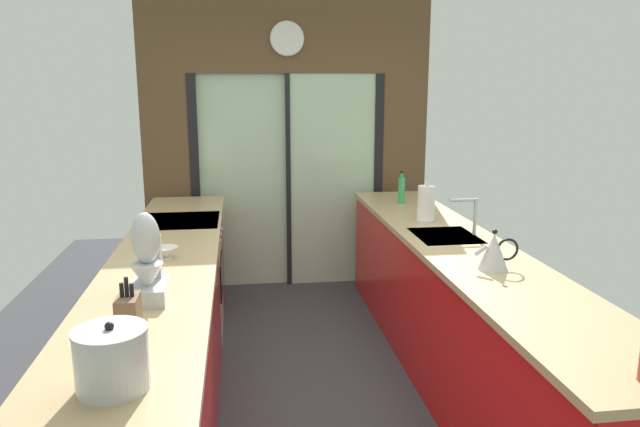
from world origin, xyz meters
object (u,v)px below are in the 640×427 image
stand_mixer (148,267)px  kettle (494,252)px  oven_range (182,280)px  knife_block (129,321)px  mixing_bowl (166,253)px  soap_bottle_far (401,190)px  paper_towel_roll (426,204)px  stock_pot (112,359)px

stand_mixer → kettle: size_ratio=1.64×
oven_range → knife_block: 2.25m
kettle → mixing_bowl: bearing=165.9°
kettle → soap_bottle_far: 1.84m
mixing_bowl → paper_towel_roll: size_ratio=0.49×
mixing_bowl → knife_block: (-0.00, -1.18, 0.07)m
oven_range → kettle: size_ratio=3.60×
stock_pot → soap_bottle_far: bearing=58.4°
mixing_bowl → kettle: kettle is taller
mixing_bowl → paper_towel_roll: bearing=22.3°
stand_mixer → soap_bottle_far: size_ratio=1.54×
stand_mixer → soap_bottle_far: 2.72m
soap_bottle_far → mixing_bowl: bearing=-141.9°
mixing_bowl → knife_block: 1.18m
stock_pot → soap_bottle_far: size_ratio=0.89×
mixing_bowl → soap_bottle_far: bearing=38.1°
paper_towel_roll → oven_range: bearing=171.4°
soap_bottle_far → paper_towel_roll: (-0.00, -0.67, 0.01)m
stock_pot → soap_bottle_far: (1.78, 2.89, 0.01)m
stock_pot → knife_block: bearing=90.0°
oven_range → knife_block: knife_block is taller
kettle → soap_bottle_far: (-0.00, 1.84, 0.02)m
mixing_bowl → paper_towel_roll: (1.78, 0.73, 0.09)m
stand_mixer → soap_bottle_far: stand_mixer is taller
knife_block → paper_towel_roll: bearing=47.0°
oven_range → stock_pot: stock_pot is taller
mixing_bowl → soap_bottle_far: size_ratio=0.52×
knife_block → paper_towel_roll: 2.61m
oven_range → soap_bottle_far: (1.80, 0.39, 0.58)m
stock_pot → soap_bottle_far: 3.40m
oven_range → paper_towel_roll: 1.91m
mixing_bowl → stand_mixer: (0.00, -0.66, 0.12)m
paper_towel_roll → stand_mixer: bearing=-141.9°
stand_mixer → stock_pot: bearing=-90.0°
oven_range → mixing_bowl: 1.12m
mixing_bowl → stock_pot: bearing=-90.0°
oven_range → paper_towel_roll: size_ratio=3.17×
stock_pot → kettle: size_ratio=0.95×
mixing_bowl → soap_bottle_far: soap_bottle_far is taller
kettle → soap_bottle_far: soap_bottle_far is taller
mixing_bowl → stock_pot: (-0.00, -1.50, 0.07)m
mixing_bowl → paper_towel_roll: paper_towel_roll is taller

